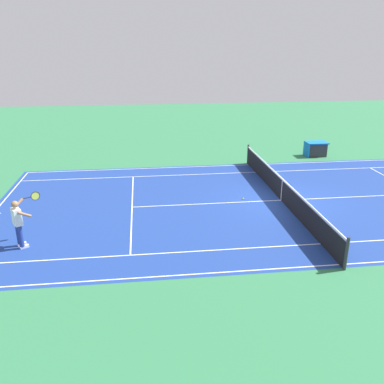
{
  "coord_description": "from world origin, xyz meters",
  "views": [
    {
      "loc": [
        5.87,
        15.9,
        6.42
      ],
      "look_at": [
        4.01,
        0.93,
        0.9
      ],
      "focal_mm": 38.3,
      "sensor_mm": 36.0,
      "label": 1
    }
  ],
  "objects_px": {
    "tennis_player_near": "(19,221)",
    "equipment_cart_tarped": "(316,149)",
    "tennis_net": "(282,190)",
    "tennis_ball": "(243,199)"
  },
  "relations": [
    {
      "from": "tennis_net",
      "to": "tennis_ball",
      "type": "distance_m",
      "value": 1.7
    },
    {
      "from": "equipment_cart_tarped",
      "to": "tennis_player_near",
      "type": "bearing_deg",
      "value": 34.57
    },
    {
      "from": "tennis_player_near",
      "to": "tennis_net",
      "type": "bearing_deg",
      "value": -162.96
    },
    {
      "from": "tennis_net",
      "to": "tennis_player_near",
      "type": "distance_m",
      "value": 10.46
    },
    {
      "from": "tennis_player_near",
      "to": "equipment_cart_tarped",
      "type": "relative_size",
      "value": 1.36
    },
    {
      "from": "tennis_player_near",
      "to": "tennis_ball",
      "type": "distance_m",
      "value": 9.09
    },
    {
      "from": "tennis_player_near",
      "to": "tennis_ball",
      "type": "bearing_deg",
      "value": -158.04
    },
    {
      "from": "tennis_net",
      "to": "tennis_player_near",
      "type": "relative_size",
      "value": 6.89
    },
    {
      "from": "tennis_ball",
      "to": "equipment_cart_tarped",
      "type": "bearing_deg",
      "value": -132.61
    },
    {
      "from": "tennis_player_near",
      "to": "equipment_cart_tarped",
      "type": "xyz_separation_m",
      "value": [
        -14.41,
        -9.93,
        -0.49
      ]
    }
  ]
}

